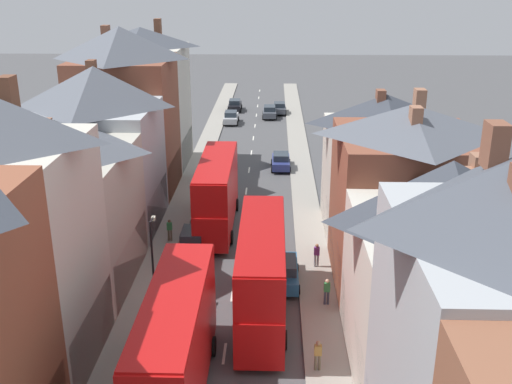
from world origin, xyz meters
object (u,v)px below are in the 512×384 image
(car_parked_right_b, at_px, (214,172))
(pedestrian_mid_left, at_px, (327,290))
(double_decker_bus_lead, at_px, (176,345))
(double_decker_bus_far_approaching, at_px, (217,192))
(car_parked_left_a, at_px, (284,271))
(double_decker_bus_mid_street, at_px, (261,272))
(pedestrian_near_right, at_px, (318,354))
(pedestrian_far_left, at_px, (170,229))
(car_far_grey, at_px, (270,112))
(car_parked_right_a, at_px, (235,105))
(car_mid_black, at_px, (193,240))
(pedestrian_mid_right, at_px, (317,254))
(street_lamp, at_px, (153,258))
(car_parked_left_b, at_px, (231,117))
(car_near_silver, at_px, (279,108))
(car_near_blue, at_px, (281,161))

(car_parked_right_b, height_order, pedestrian_mid_left, pedestrian_mid_left)
(double_decker_bus_lead, xyz_separation_m, double_decker_bus_far_approaching, (0.00, 19.49, 0.00))
(double_decker_bus_lead, xyz_separation_m, pedestrian_mid_left, (7.32, 8.19, -1.78))
(double_decker_bus_lead, xyz_separation_m, car_parked_left_a, (4.91, 10.83, -1.97))
(double_decker_bus_mid_street, bearing_deg, pedestrian_near_right, -60.17)
(double_decker_bus_far_approaching, xyz_separation_m, pedestrian_far_left, (-3.13, -2.88, -1.78))
(double_decker_bus_mid_street, xyz_separation_m, car_far_grey, (0.01, 49.07, -2.00))
(car_parked_right_a, bearing_deg, car_parked_left_a, -82.84)
(car_mid_black, distance_m, car_parked_right_b, 15.06)
(pedestrian_mid_right, bearing_deg, street_lamp, -150.67)
(pedestrian_mid_left, bearing_deg, car_parked_left_b, 100.97)
(car_parked_left_a, bearing_deg, double_decker_bus_far_approaching, 119.54)
(car_parked_left_a, xyz_separation_m, pedestrian_near_right, (1.50, -8.74, 0.19))
(car_far_grey, bearing_deg, car_parked_left_a, -88.35)
(pedestrian_mid_right, bearing_deg, car_near_silver, 92.69)
(car_parked_left_b, height_order, pedestrian_near_right, pedestrian_near_right)
(car_parked_right_a, relative_size, pedestrian_mid_left, 2.53)
(double_decker_bus_mid_street, xyz_separation_m, car_parked_left_a, (1.31, 3.84, -1.97))
(car_parked_left_b, xyz_separation_m, car_far_grey, (4.90, 3.42, 0.01))
(double_decker_bus_mid_street, height_order, pedestrian_far_left, double_decker_bus_mid_street)
(car_near_silver, bearing_deg, pedestrian_mid_right, -87.31)
(car_parked_left_a, bearing_deg, car_near_blue, 90.00)
(car_parked_left_a, relative_size, pedestrian_far_left, 2.77)
(double_decker_bus_mid_street, xyz_separation_m, double_decker_bus_far_approaching, (-3.60, 12.51, 0.00))
(double_decker_bus_mid_street, bearing_deg, car_parked_left_b, 96.12)
(pedestrian_mid_left, distance_m, pedestrian_far_left, 13.42)
(car_far_grey, bearing_deg, car_parked_right_a, 139.64)
(car_parked_right_b, bearing_deg, pedestrian_mid_right, -64.39)
(car_parked_right_b, distance_m, pedestrian_mid_left, 23.72)
(car_near_silver, xyz_separation_m, pedestrian_near_right, (1.50, -56.36, 0.24))
(car_parked_left_b, bearing_deg, street_lamp, -91.46)
(car_far_grey, distance_m, street_lamp, 48.91)
(car_far_grey, bearing_deg, car_mid_black, -96.85)
(car_near_silver, relative_size, car_parked_right_a, 0.94)
(double_decker_bus_far_approaching, height_order, street_lamp, street_lamp)
(car_parked_right_b, bearing_deg, car_parked_left_b, 90.00)
(double_decker_bus_lead, height_order, street_lamp, street_lamp)
(double_decker_bus_far_approaching, height_order, pedestrian_far_left, double_decker_bus_far_approaching)
(car_parked_right_a, height_order, car_far_grey, car_far_grey)
(car_parked_left_a, bearing_deg, car_parked_right_b, 107.67)
(car_parked_right_a, bearing_deg, car_near_silver, -15.89)
(car_parked_right_a, xyz_separation_m, pedestrian_mid_right, (8.34, -47.31, 0.24))
(pedestrian_mid_left, relative_size, pedestrian_mid_right, 1.00)
(double_decker_bus_far_approaching, xyz_separation_m, car_near_blue, (4.91, 14.42, -2.00))
(car_parked_right_b, bearing_deg, pedestrian_near_right, -74.73)
(pedestrian_mid_right, bearing_deg, double_decker_bus_lead, -118.64)
(car_mid_black, relative_size, pedestrian_mid_left, 2.75)
(pedestrian_far_left, bearing_deg, car_parked_left_a, -35.75)
(street_lamp, bearing_deg, double_decker_bus_mid_street, -5.58)
(pedestrian_far_left, bearing_deg, street_lamp, -85.64)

